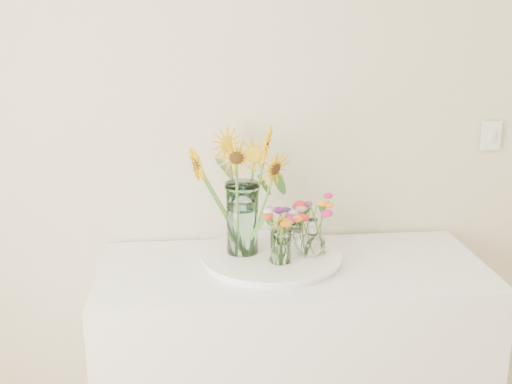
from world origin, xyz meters
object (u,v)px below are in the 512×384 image
at_px(tray, 271,258).
at_px(mason_jar, 242,218).
at_px(counter, 291,375).
at_px(small_vase_a, 281,247).
at_px(small_vase_c, 295,234).
at_px(small_vase_b, 313,237).

distance_m(tray, mason_jar, 0.18).
bearing_deg(counter, tray, 146.19).
bearing_deg(mason_jar, small_vase_a, -40.81).
bearing_deg(mason_jar, tray, -16.15).
relative_size(counter, small_vase_a, 11.13).
height_order(counter, small_vase_c, small_vase_c).
xyz_separation_m(tray, small_vase_c, (0.10, 0.07, 0.06)).
bearing_deg(small_vase_b, tray, 175.84).
xyz_separation_m(tray, small_vase_b, (0.15, -0.01, 0.08)).
height_order(small_vase_a, small_vase_c, small_vase_a).
distance_m(counter, small_vase_c, 0.54).
xyz_separation_m(counter, small_vase_b, (0.08, 0.04, 0.54)).
relative_size(counter, tray, 2.84).
bearing_deg(tray, small_vase_c, 35.56).
height_order(small_vase_a, small_vase_b, small_vase_b).
bearing_deg(small_vase_b, mason_jar, 170.84).
distance_m(small_vase_a, small_vase_c, 0.17).
xyz_separation_m(tray, mason_jar, (-0.10, 0.03, 0.15)).
bearing_deg(mason_jar, small_vase_c, 11.40).
bearing_deg(counter, small_vase_b, 25.56).
xyz_separation_m(tray, small_vase_a, (0.02, -0.08, 0.08)).
xyz_separation_m(small_vase_a, small_vase_c, (0.08, 0.15, -0.01)).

